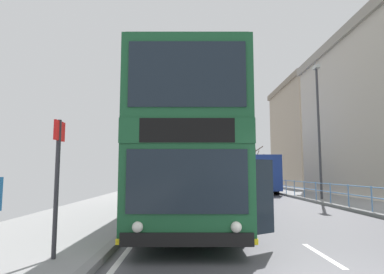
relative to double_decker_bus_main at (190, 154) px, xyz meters
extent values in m
cube|color=silver|center=(2.62, -4.95, -2.30)|extent=(0.12, 2.00, 0.00)
cube|color=silver|center=(2.62, -0.15, -2.30)|extent=(0.12, 2.00, 0.00)
cube|color=silver|center=(2.62, 4.65, -2.30)|extent=(0.12, 2.00, 0.00)
cube|color=silver|center=(2.62, 9.45, -2.30)|extent=(0.12, 2.00, 0.00)
cube|color=silver|center=(2.62, 14.25, -2.30)|extent=(0.12, 2.00, 0.00)
cube|color=silver|center=(2.62, 19.05, -2.30)|extent=(0.12, 2.00, 0.00)
cube|color=silver|center=(2.62, 23.85, -2.30)|extent=(0.12, 2.00, 0.00)
cube|color=silver|center=(2.62, 28.65, -2.30)|extent=(0.12, 2.00, 0.00)
cube|color=silver|center=(2.62, 33.45, -2.30)|extent=(0.12, 2.00, 0.00)
cube|color=silver|center=(2.62, 38.25, -2.30)|extent=(0.12, 2.00, 0.00)
cube|color=silver|center=(2.62, 43.05, -2.30)|extent=(0.12, 2.00, 0.00)
cube|color=#19512D|center=(0.00, 0.02, -1.04)|extent=(2.66, 11.40, 1.82)
cube|color=#19512D|center=(0.00, 0.02, 0.11)|extent=(2.67, 11.46, 0.48)
cube|color=#19512D|center=(0.00, 0.02, 1.18)|extent=(2.66, 11.40, 1.66)
cube|color=#154527|center=(0.00, 0.02, 2.05)|extent=(2.58, 11.06, 0.08)
cube|color=#19232D|center=(-0.07, -5.68, -0.82)|extent=(2.21, 0.06, 1.17)
cube|color=black|center=(-0.07, -5.68, 0.11)|extent=(1.76, 0.05, 0.46)
cube|color=#19232D|center=(-0.07, -5.68, 1.18)|extent=(2.21, 0.06, 1.26)
cube|color=black|center=(-0.07, -5.69, -1.85)|extent=(2.39, 0.11, 0.24)
cube|color=yellow|center=(0.00, 0.02, -1.89)|extent=(2.68, 11.46, 0.10)
cube|color=#19232D|center=(1.27, 0.28, -0.78)|extent=(0.13, 8.87, 0.95)
cube|color=#19232D|center=(1.27, 0.00, 1.26)|extent=(0.15, 10.23, 1.00)
cube|color=#19232D|center=(-1.27, 0.32, -0.78)|extent=(0.13, 8.87, 0.95)
cube|color=#19232D|center=(-1.27, 0.03, 1.26)|extent=(0.15, 10.23, 1.00)
sphere|color=white|center=(0.80, -5.71, -1.63)|extent=(0.20, 0.20, 0.20)
sphere|color=white|center=(-0.95, -5.69, -1.63)|extent=(0.20, 0.20, 0.20)
cube|color=#19232D|center=(1.48, -4.64, -1.17)|extent=(0.68, 0.48, 1.57)
cube|color=black|center=(1.14, -4.33, -1.17)|extent=(0.11, 0.90, 1.57)
cylinder|color=black|center=(1.16, -3.48, -1.78)|extent=(0.31, 1.04, 1.04)
cylinder|color=black|center=(-1.25, -3.45, -1.78)|extent=(0.31, 1.04, 1.04)
cylinder|color=black|center=(1.25, 3.78, -1.78)|extent=(0.31, 1.04, 1.04)
cylinder|color=black|center=(-1.16, 3.82, -1.78)|extent=(0.31, 1.04, 1.04)
cube|color=navy|center=(5.55, 16.92, -0.67)|extent=(2.73, 10.60, 2.61)
cube|color=#19232D|center=(4.29, 16.95, -0.31)|extent=(0.23, 8.96, 1.26)
cube|color=#19232D|center=(6.80, 16.89, -0.31)|extent=(0.23, 8.96, 1.26)
cube|color=#19232D|center=(5.67, 22.20, -0.41)|extent=(2.14, 0.08, 1.57)
cylinder|color=black|center=(4.43, 20.22, -1.82)|extent=(0.30, 0.97, 0.96)
cylinder|color=black|center=(6.82, 20.16, -1.82)|extent=(0.30, 0.97, 0.96)
cylinder|color=black|center=(4.27, 13.47, -1.82)|extent=(0.30, 0.97, 0.96)
cylinder|color=black|center=(6.66, 13.42, -1.82)|extent=(0.30, 0.97, 0.96)
cylinder|color=#598CC6|center=(7.07, 1.11, -1.67)|extent=(0.05, 0.05, 0.98)
cylinder|color=#598CC6|center=(7.07, 2.96, -1.67)|extent=(0.05, 0.05, 0.98)
cylinder|color=#598CC6|center=(7.07, 4.82, -1.67)|extent=(0.05, 0.05, 0.98)
cylinder|color=#598CC6|center=(7.07, 6.67, -1.67)|extent=(0.05, 0.05, 0.98)
cylinder|color=#598CC6|center=(7.07, 8.52, -1.67)|extent=(0.05, 0.05, 0.98)
cylinder|color=#598CC6|center=(7.07, 10.38, -1.67)|extent=(0.05, 0.05, 0.98)
cylinder|color=#598CC6|center=(7.07, 12.23, -1.67)|extent=(0.05, 0.05, 0.98)
cylinder|color=#598CC6|center=(7.07, 14.09, -1.67)|extent=(0.05, 0.05, 0.98)
cylinder|color=#598CC6|center=(7.07, 15.94, -1.67)|extent=(0.05, 0.05, 0.98)
cylinder|color=#598CC6|center=(7.07, 17.79, -1.67)|extent=(0.05, 0.05, 0.98)
cylinder|color=#598CC6|center=(7.07, 19.65, -1.67)|extent=(0.05, 0.05, 0.98)
cylinder|color=#598CC6|center=(7.07, 4.82, -1.23)|extent=(0.04, 29.66, 0.04)
cylinder|color=#598CC6|center=(7.07, 4.82, -1.62)|extent=(0.04, 29.66, 0.04)
cylinder|color=#2D2D33|center=(-2.40, -5.74, -0.94)|extent=(0.08, 0.08, 2.45)
cube|color=red|center=(-2.40, -5.72, 0.09)|extent=(0.04, 0.44, 0.36)
cylinder|color=#38383D|center=(7.59, 7.20, 1.66)|extent=(0.14, 0.14, 7.64)
cube|color=#B2B2AD|center=(7.59, 7.20, 5.60)|extent=(0.28, 0.60, 0.20)
cylinder|color=#423328|center=(8.53, 30.52, 0.15)|extent=(0.37, 0.37, 4.62)
cylinder|color=#423328|center=(9.24, 30.86, 1.17)|extent=(1.47, 0.76, 1.26)
cylinder|color=#423328|center=(8.05, 30.92, 2.16)|extent=(1.04, 0.86, 0.97)
cylinder|color=#423328|center=(9.03, 30.19, 2.35)|extent=(1.10, 0.79, 0.79)
cylinder|color=#423328|center=(8.74, 30.03, 1.39)|extent=(0.51, 1.08, 1.56)
cylinder|color=#423328|center=(8.05, 30.01, 1.26)|extent=(1.08, 1.12, 0.97)
cylinder|color=#423328|center=(8.09, 31.05, 1.18)|extent=(0.96, 1.11, 0.71)
cube|color=gray|center=(18.51, 31.19, 4.07)|extent=(11.94, 13.37, 12.74)
cube|color=slate|center=(18.51, 31.19, 10.79)|extent=(12.42, 13.91, 0.70)
camera|label=1|loc=(-0.06, -11.67, -0.67)|focal=30.68mm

